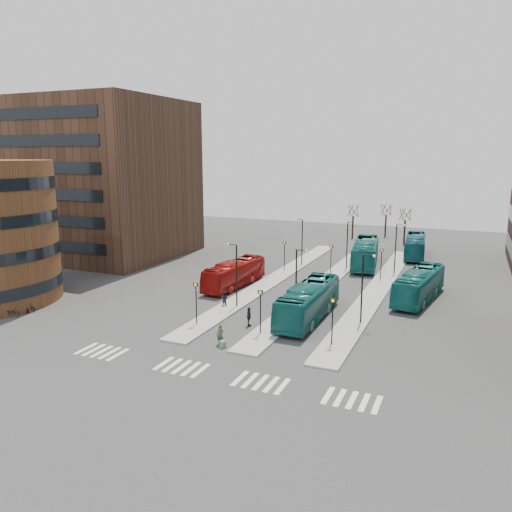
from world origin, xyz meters
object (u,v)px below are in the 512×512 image
at_px(teal_bus_c, 419,285).
at_px(teal_bus_d, 415,246).
at_px(commuter_c, 303,313).
at_px(bicycle_near, 10,313).
at_px(bicycle_mid, 24,308).
at_px(commuter_a, 225,299).
at_px(traveller, 220,335).
at_px(commuter_b, 249,317).
at_px(bicycle_far, 27,307).
at_px(suitcase, 223,344).
at_px(teal_bus_a, 308,302).
at_px(red_bus, 234,274).
at_px(teal_bus_b, 365,253).

height_order(teal_bus_c, teal_bus_d, teal_bus_d).
bearing_deg(commuter_c, bicycle_near, -71.44).
height_order(commuter_c, bicycle_mid, commuter_c).
relative_size(teal_bus_c, bicycle_near, 6.67).
bearing_deg(bicycle_near, commuter_a, -81.57).
bearing_deg(traveller, commuter_a, 114.74).
bearing_deg(teal_bus_c, commuter_a, -141.63).
relative_size(teal_bus_c, commuter_b, 6.60).
bearing_deg(bicycle_near, bicycle_far, -24.83).
bearing_deg(commuter_b, suitcase, 161.12).
height_order(suitcase, teal_bus_c, teal_bus_c).
bearing_deg(teal_bus_a, red_bus, 145.66).
xyz_separation_m(suitcase, teal_bus_d, (9.73, 41.70, 1.31)).
relative_size(teal_bus_a, bicycle_mid, 7.92).
xyz_separation_m(teal_bus_d, commuter_a, (-14.38, -32.21, -0.79)).
height_order(teal_bus_c, commuter_b, teal_bus_c).
xyz_separation_m(commuter_b, commuter_c, (3.83, 3.19, -0.10)).
bearing_deg(commuter_c, traveller, -30.19).
distance_m(bicycle_mid, bicycle_far, 0.43).
distance_m(commuter_b, bicycle_mid, 21.47).
bearing_deg(teal_bus_c, teal_bus_b, 129.46).
bearing_deg(bicycle_far, teal_bus_d, -44.11).
distance_m(commuter_a, bicycle_far, 18.59).
relative_size(teal_bus_b, bicycle_far, 7.52).
xyz_separation_m(commuter_b, bicycle_near, (-20.88, -6.50, -0.41)).
xyz_separation_m(teal_bus_a, traveller, (-4.39, -8.67, -0.80)).
bearing_deg(teal_bus_a, commuter_c, -111.35).
distance_m(teal_bus_d, commuter_a, 35.28).
bearing_deg(bicycle_near, traveller, -110.09).
xyz_separation_m(bicycle_mid, bicycle_far, (0.00, 0.43, -0.00)).
xyz_separation_m(teal_bus_c, bicycle_near, (-33.50, -20.53, -1.12)).
relative_size(commuter_b, bicycle_far, 1.02).
distance_m(teal_bus_a, traveller, 9.75).
relative_size(teal_bus_a, teal_bus_b, 0.93).
distance_m(commuter_b, bicycle_near, 21.87).
distance_m(commuter_a, bicycle_mid, 18.80).
xyz_separation_m(teal_bus_b, bicycle_mid, (-25.34, -32.68, -1.31)).
distance_m(teal_bus_c, bicycle_far, 38.33).
relative_size(traveller, bicycle_near, 0.98).
relative_size(red_bus, commuter_b, 6.17).
height_order(teal_bus_a, teal_bus_d, teal_bus_a).
bearing_deg(red_bus, commuter_c, -33.32).
bearing_deg(teal_bus_c, bicycle_near, -139.89).
xyz_separation_m(traveller, commuter_a, (-4.21, 9.03, -0.04)).
bearing_deg(teal_bus_a, traveller, -116.95).
bearing_deg(teal_bus_d, commuter_b, -109.69).
bearing_deg(bicycle_near, red_bus, -62.99).
relative_size(teal_bus_a, bicycle_far, 6.97).
height_order(commuter_c, bicycle_far, commuter_c).
height_order(teal_bus_c, bicycle_far, teal_bus_c).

